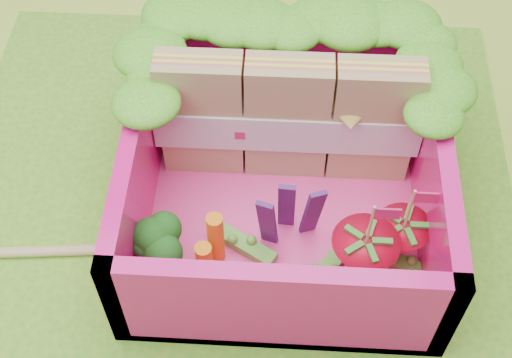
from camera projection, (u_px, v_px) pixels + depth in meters
The scene contains 12 objects.
ground at pixel (230, 214), 3.25m from camera, with size 14.00×14.00×0.00m, color #ABDB3D.
placemat at pixel (229, 212), 3.24m from camera, with size 2.60×2.60×0.03m, color #55A725.
bento_floor at pixel (283, 210), 3.20m from camera, with size 1.30×1.30×0.05m, color #FE409A.
bento_box at pixel (285, 177), 3.00m from camera, with size 1.30×1.30×0.55m.
lettuce_ruffle at pixel (291, 41), 3.02m from camera, with size 1.43×0.76×0.11m.
sandwich_stack at pixel (288, 119), 3.08m from camera, with size 1.15×0.18×0.64m.
broccoli at pixel (153, 242), 2.85m from camera, with size 0.30×0.30×0.27m.
carrot_sticks at pixel (211, 249), 2.89m from camera, with size 0.11×0.17×0.29m.
purple_wedges at pixel (289, 214), 2.93m from camera, with size 0.26×0.12×0.38m.
strawberry_left at pixel (362, 259), 2.86m from camera, with size 0.27×0.27×0.51m.
strawberry_right at pixel (400, 240), 2.93m from camera, with size 0.23×0.23×0.47m.
snap_peas at pixel (341, 250), 3.02m from camera, with size 0.99×0.50×0.05m.
Camera 1 is at (0.22, -1.81, 2.70)m, focal length 50.00 mm.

